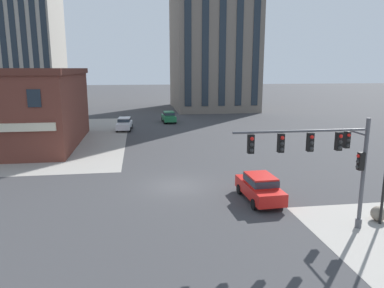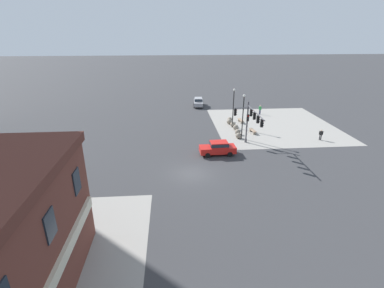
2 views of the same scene
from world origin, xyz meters
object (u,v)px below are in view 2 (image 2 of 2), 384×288
(bollard_sphere_curb_f, at_px, (230,120))
(bench_mid_block, at_px, (241,121))
(street_lamp_mid_sidewalk, at_px, (233,104))
(bollard_sphere_curb_b, at_px, (238,132))
(bollard_sphere_curb_d, at_px, (233,124))
(bench_near_signal, at_px, (253,131))
(car_main_southbound_near, at_px, (198,102))
(bollard_sphere_curb_e, at_px, (229,122))
(car_main_northbound_far, at_px, (218,148))
(bollard_sphere_curb_c, at_px, (236,127))
(pedestrian_near_bench, at_px, (260,109))
(bollard_sphere_curb_a, at_px, (238,136))
(pedestrian_at_curb, at_px, (321,134))
(street_lamp_corner_near, at_px, (243,112))
(traffic_signal_main, at_px, (250,119))

(bollard_sphere_curb_f, bearing_deg, bench_mid_block, -103.48)
(bollard_sphere_curb_f, bearing_deg, street_lamp_mid_sidewalk, 176.39)
(bollard_sphere_curb_b, height_order, bollard_sphere_curb_d, same)
(bollard_sphere_curb_d, relative_size, bench_mid_block, 0.45)
(bench_near_signal, xyz_separation_m, car_main_southbound_near, (16.86, 6.50, 0.59))
(bollard_sphere_curb_e, distance_m, car_main_northbound_far, 12.72)
(bollard_sphere_curb_c, height_order, bollard_sphere_curb_e, same)
(bollard_sphere_curb_c, xyz_separation_m, pedestrian_near_bench, (8.26, -6.31, 0.60))
(bollard_sphere_curb_a, height_order, street_lamp_mid_sidewalk, street_lamp_mid_sidewalk)
(bench_mid_block, distance_m, car_main_southbound_near, 13.01)
(pedestrian_at_curb, distance_m, car_main_southbound_near, 25.47)
(bollard_sphere_curb_c, bearing_deg, bollard_sphere_curb_b, 174.63)
(bench_mid_block, xyz_separation_m, street_lamp_mid_sidewalk, (-2.42, 1.94, 3.46))
(bollard_sphere_curb_b, relative_size, pedestrian_near_bench, 0.47)
(street_lamp_corner_near, xyz_separation_m, car_main_northbound_far, (-5.21, 4.23, -2.97))
(bench_near_signal, bearing_deg, street_lamp_mid_sidewalk, 40.71)
(car_main_northbound_far, bearing_deg, traffic_signal_main, -65.04)
(bench_near_signal, distance_m, pedestrian_at_curb, 9.37)
(bollard_sphere_curb_c, height_order, bollard_sphere_curb_d, same)
(pedestrian_at_curb, bearing_deg, traffic_signal_main, 99.65)
(street_lamp_corner_near, bearing_deg, car_main_southbound_near, 12.47)
(pedestrian_near_bench, height_order, pedestrian_at_curb, pedestrian_near_bench)
(bench_mid_block, bearing_deg, bollard_sphere_curb_d, 140.88)
(bollard_sphere_curb_f, bearing_deg, bench_near_signal, -158.08)
(bench_near_signal, xyz_separation_m, car_main_northbound_far, (-7.49, 6.50, 0.59))
(pedestrian_near_bench, distance_m, car_main_northbound_far, 20.33)
(bollard_sphere_curb_c, relative_size, pedestrian_at_curb, 0.53)
(bollard_sphere_curb_f, xyz_separation_m, pedestrian_at_curb, (-9.38, -10.92, 0.46))
(bollard_sphere_curb_d, xyz_separation_m, car_main_southbound_near, (13.76, 4.16, 0.51))
(traffic_signal_main, bearing_deg, bollard_sphere_curb_e, 2.44)
(pedestrian_at_curb, distance_m, car_main_northbound_far, 15.60)
(street_lamp_corner_near, distance_m, car_main_southbound_near, 19.83)
(bollard_sphere_curb_e, relative_size, car_main_northbound_far, 0.18)
(bollard_sphere_curb_e, height_order, car_main_southbound_near, car_main_southbound_near)
(bollard_sphere_curb_a, relative_size, bollard_sphere_curb_c, 1.00)
(bench_mid_block, bearing_deg, bollard_sphere_curb_c, 155.84)
(bollard_sphere_curb_a, xyz_separation_m, bench_mid_block, (7.43, -2.12, -0.09))
(car_main_northbound_far, distance_m, car_main_southbound_near, 24.35)
(pedestrian_at_curb, bearing_deg, car_main_northbound_far, 104.27)
(pedestrian_near_bench, bearing_deg, bollard_sphere_curb_e, 128.06)
(bollard_sphere_curb_d, xyz_separation_m, bollard_sphere_curb_f, (2.64, -0.04, 0.00))
(traffic_signal_main, relative_size, street_lamp_mid_sidewalk, 1.13)
(traffic_signal_main, bearing_deg, bollard_sphere_curb_b, 2.65)
(bollard_sphere_curb_e, xyz_separation_m, street_lamp_mid_sidewalk, (-1.72, -0.13, 3.38))
(bollard_sphere_curb_c, xyz_separation_m, bollard_sphere_curb_d, (1.50, 0.14, 0.00))
(bollard_sphere_curb_b, relative_size, bench_near_signal, 0.45)
(bollard_sphere_curb_f, distance_m, car_main_southbound_near, 11.90)
(bollard_sphere_curb_d, bearing_deg, bench_near_signal, -142.90)
(traffic_signal_main, xyz_separation_m, bollard_sphere_curb_c, (7.08, 0.03, -3.46))
(car_main_northbound_far, bearing_deg, street_lamp_mid_sidewalk, -21.14)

